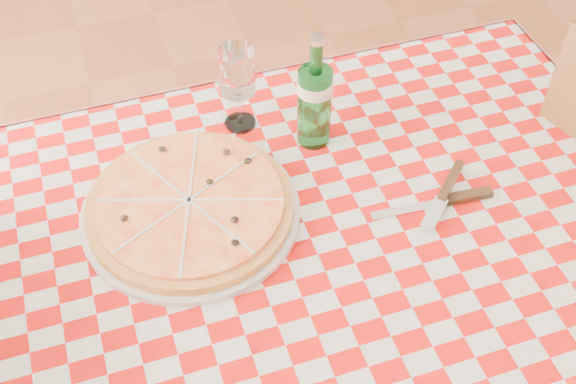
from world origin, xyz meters
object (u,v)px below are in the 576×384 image
water_bottle (315,91)px  wine_glass (238,89)px  dining_table (309,272)px  pizza_plate (190,206)px

water_bottle → wine_glass: (-0.12, 0.09, -0.03)m
water_bottle → wine_glass: bearing=144.6°
dining_table → water_bottle: size_ratio=5.13×
pizza_plate → water_bottle: size_ratio=1.61×
dining_table → pizza_plate: bearing=147.7°
dining_table → wine_glass: 0.36m
dining_table → pizza_plate: (-0.18, 0.11, 0.12)m
water_bottle → wine_glass: water_bottle is taller
dining_table → wine_glass: size_ratio=6.90×
water_bottle → wine_glass: 0.15m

